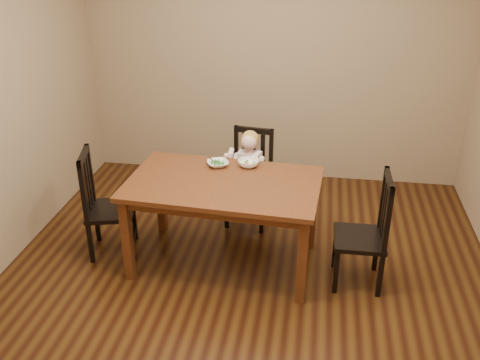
% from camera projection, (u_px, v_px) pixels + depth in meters
% --- Properties ---
extents(room, '(4.01, 4.01, 2.71)m').
position_uv_depth(room, '(247.00, 120.00, 3.74)').
color(room, '#43270E').
rests_on(room, ground).
extents(dining_table, '(1.57, 1.00, 0.76)m').
position_uv_depth(dining_table, '(224.00, 191.00, 4.25)').
color(dining_table, '#452710').
rests_on(dining_table, room).
extents(chair_child, '(0.43, 0.42, 0.90)m').
position_uv_depth(chair_child, '(250.00, 179.00, 4.99)').
color(chair_child, black).
rests_on(chair_child, room).
extents(chair_left, '(0.47, 0.48, 0.93)m').
position_uv_depth(chair_left, '(104.00, 205.00, 4.50)').
color(chair_left, black).
rests_on(chair_left, room).
extents(chair_right, '(0.39, 0.41, 0.94)m').
position_uv_depth(chair_right, '(366.00, 233.00, 4.10)').
color(chair_right, black).
rests_on(chair_right, room).
extents(toddler, '(0.32, 0.38, 0.48)m').
position_uv_depth(toddler, '(249.00, 169.00, 4.89)').
color(toddler, white).
rests_on(toddler, chair_child).
extents(bowl_peas, '(0.23, 0.23, 0.04)m').
position_uv_depth(bowl_peas, '(218.00, 164.00, 4.46)').
color(bowl_peas, white).
rests_on(bowl_peas, dining_table).
extents(bowl_veg, '(0.20, 0.20, 0.06)m').
position_uv_depth(bowl_veg, '(248.00, 163.00, 4.45)').
color(bowl_veg, white).
rests_on(bowl_veg, dining_table).
extents(fork, '(0.09, 0.09, 0.04)m').
position_uv_depth(fork, '(212.00, 162.00, 4.44)').
color(fork, silver).
rests_on(fork, bowl_peas).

